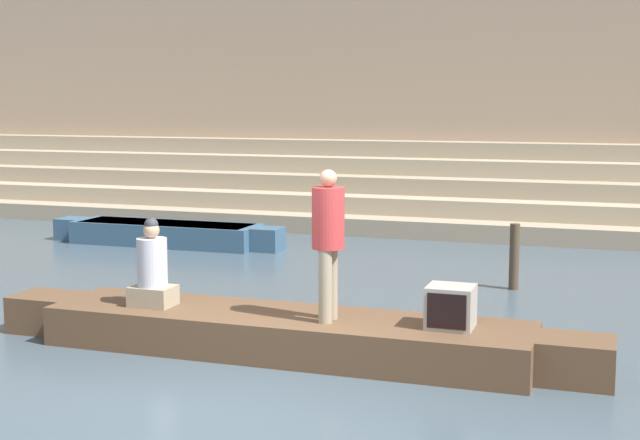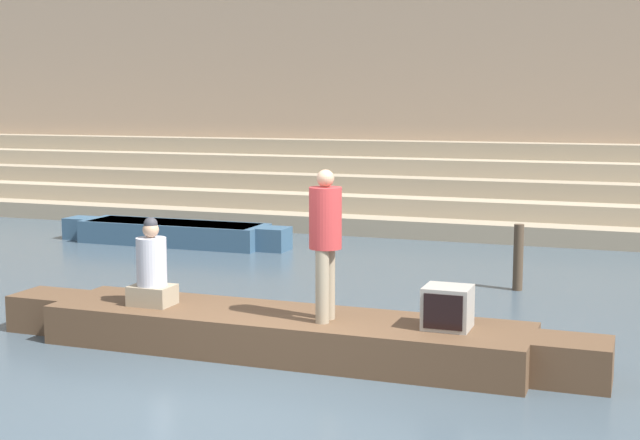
% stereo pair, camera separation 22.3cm
% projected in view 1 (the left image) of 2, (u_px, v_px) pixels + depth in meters
% --- Properties ---
extents(ground_plane, '(120.00, 120.00, 0.00)m').
position_uv_depth(ground_plane, '(249.00, 391.00, 8.62)').
color(ground_plane, '#3D4C56').
extents(ghat_steps, '(36.00, 3.58, 1.84)m').
position_uv_depth(ghat_steps, '(465.00, 196.00, 19.77)').
color(ghat_steps, gray).
rests_on(ghat_steps, ground).
extents(back_wall, '(34.20, 1.28, 5.92)m').
position_uv_depth(back_wall, '(480.00, 94.00, 21.25)').
color(back_wall, tan).
rests_on(back_wall, ground).
extents(rowboat_main, '(7.00, 1.33, 0.44)m').
position_uv_depth(rowboat_main, '(285.00, 332.00, 9.89)').
color(rowboat_main, brown).
rests_on(rowboat_main, ground).
extents(person_standing, '(0.35, 0.35, 1.63)m').
position_uv_depth(person_standing, '(328.00, 235.00, 9.44)').
color(person_standing, gray).
rests_on(person_standing, rowboat_main).
extents(person_rowing, '(0.49, 0.38, 1.03)m').
position_uv_depth(person_rowing, '(152.00, 271.00, 10.21)').
color(person_rowing, gray).
rests_on(person_rowing, rowboat_main).
extents(tv_set, '(0.48, 0.45, 0.44)m').
position_uv_depth(tv_set, '(451.00, 307.00, 9.25)').
color(tv_set, '#9E998E').
rests_on(tv_set, rowboat_main).
extents(moored_boat_shore, '(4.79, 1.02, 0.43)m').
position_uv_depth(moored_boat_shore, '(166.00, 233.00, 17.32)').
color(moored_boat_shore, '#33516B').
rests_on(moored_boat_shore, ground).
extents(mooring_post, '(0.15, 0.15, 0.99)m').
position_uv_depth(mooring_post, '(514.00, 257.00, 13.19)').
color(mooring_post, '#473828').
rests_on(mooring_post, ground).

